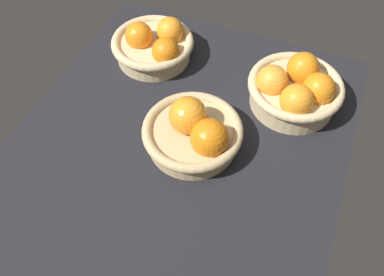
# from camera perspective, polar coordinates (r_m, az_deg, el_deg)

# --- Properties ---
(market_tray) EXTENTS (0.84, 0.72, 0.03)m
(market_tray) POSITION_cam_1_polar(r_m,az_deg,el_deg) (0.90, -1.84, -1.04)
(market_tray) COLOR black
(market_tray) RESTS_ON ground
(basket_far_left) EXTENTS (0.22, 0.22, 0.12)m
(basket_far_left) POSITION_cam_1_polar(r_m,az_deg,el_deg) (0.95, 14.45, 6.72)
(basket_far_left) COLOR #D3BC8C
(basket_far_left) RESTS_ON market_tray
(basket_near_left) EXTENTS (0.21, 0.21, 0.10)m
(basket_near_left) POSITION_cam_1_polar(r_m,az_deg,el_deg) (1.06, -5.37, 13.04)
(basket_near_left) COLOR #D3BC8C
(basket_near_left) RESTS_ON market_tray
(basket_center) EXTENTS (0.22, 0.22, 0.12)m
(basket_center) POSITION_cam_1_polar(r_m,az_deg,el_deg) (0.85, 0.30, 0.82)
(basket_center) COLOR tan
(basket_center) RESTS_ON market_tray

